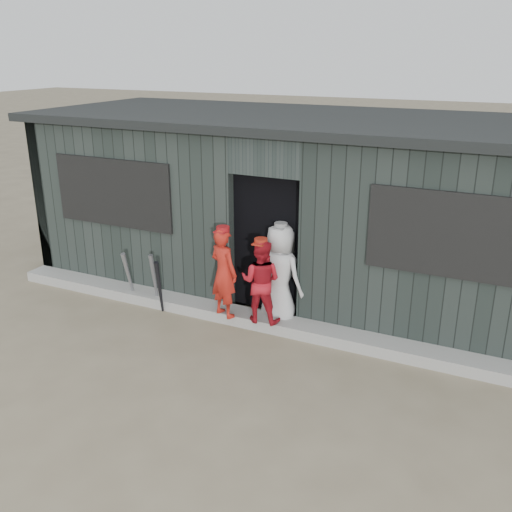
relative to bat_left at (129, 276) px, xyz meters
The scene contains 9 objects.
ground 2.68m from the bat_left, 40.32° to the right, with size 80.00×80.00×0.00m, color #70644D.
curb 2.05m from the bat_left, ahead, with size 8.00×0.36×0.15m, color gray.
bat_left is the anchor object (origin of this frame).
bat_mid 0.43m from the bat_left, ahead, with size 0.07×0.07×0.80m, color slate.
bat_right 0.67m from the bat_left, 13.94° to the right, with size 0.07×0.07×0.82m, color black.
player_red_left 1.67m from the bat_left, ahead, with size 0.45×0.29×1.22m, color #B22015.
player_red_right 2.16m from the bat_left, ahead, with size 0.54×0.42×1.11m, color #B01521.
player_grey_back 2.31m from the bat_left, ahead, with size 0.68×0.44×1.39m, color #BABABA.
dugout 2.84m from the bat_left, 41.62° to the left, with size 8.30×3.30×2.62m.
Camera 1 is at (2.98, -4.46, 3.52)m, focal length 40.00 mm.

